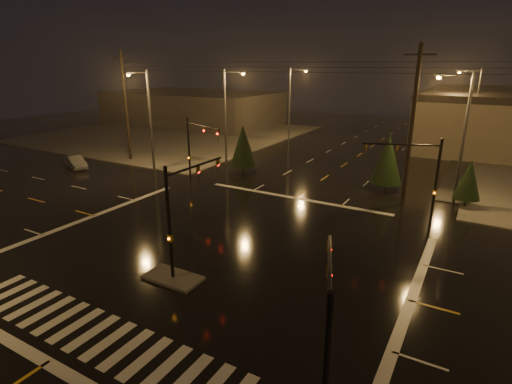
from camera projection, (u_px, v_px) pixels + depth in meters
ground at (218, 249)px, 23.89m from camera, size 140.00×140.00×0.00m
sidewalk_nw at (171, 134)px, 62.85m from camera, size 36.00×36.00×0.12m
median_island at (173, 278)px, 20.56m from camera, size 3.00×1.60×0.15m
crosswalk at (92, 333)px, 16.46m from camera, size 15.00×2.60×0.01m
stop_bar_near at (47, 363)px, 14.81m from camera, size 16.00×0.50×0.01m
stop_bar_far at (295, 198)px, 32.96m from camera, size 16.00×0.50×0.01m
commercial_block at (193, 107)px, 74.27m from camera, size 30.00×18.00×5.60m
signal_mast_median at (181, 205)px, 20.20m from camera, size 0.25×4.59×6.00m
signal_mast_ne at (421, 171)px, 26.58m from camera, size 4.84×1.86×6.00m
signal_mast_nw at (195, 143)px, 35.59m from camera, size 4.84×1.86×6.00m
signal_mast_se at (326, 356)px, 9.85m from camera, size 1.55×3.87×6.00m
streetlight_1 at (228, 111)px, 42.26m from camera, size 2.77×0.32×10.00m
streetlight_2 at (292, 100)px, 55.46m from camera, size 2.77×0.32×10.00m
streetlight_3 at (460, 130)px, 30.00m from camera, size 2.77×0.32×10.00m
streetlight_4 at (473, 107)px, 46.50m from camera, size 2.77×0.32×10.00m
streetlight_5 at (148, 115)px, 38.92m from camera, size 0.32×2.77×10.00m
utility_pole_0 at (126, 106)px, 43.99m from camera, size 2.20×0.32×12.00m
utility_pole_1 at (412, 126)px, 29.76m from camera, size 2.20×0.32×12.00m
conifer_0 at (469, 180)px, 30.20m from camera, size 1.94×1.94×3.73m
conifer_3 at (243, 145)px, 39.87m from camera, size 2.66×2.66×4.86m
conifer_4 at (388, 159)px, 34.10m from camera, size 2.67×2.67×4.88m
car_crossing at (75, 162)px, 42.19m from camera, size 4.23×2.77×1.32m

